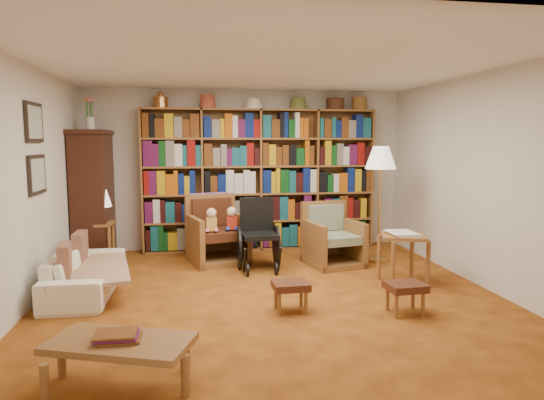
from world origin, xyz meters
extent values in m
plane|color=#A55619|center=(0.00, 0.00, 0.00)|extent=(5.00, 5.00, 0.00)
plane|color=white|center=(0.00, 0.00, 2.50)|extent=(5.00, 5.00, 0.00)
plane|color=silver|center=(0.00, 2.50, 1.25)|extent=(5.00, 0.00, 5.00)
plane|color=silver|center=(0.00, -2.50, 1.25)|extent=(5.00, 0.00, 5.00)
plane|color=silver|center=(-2.50, 0.00, 1.25)|extent=(0.00, 5.00, 5.00)
plane|color=silver|center=(2.50, 0.00, 1.25)|extent=(0.00, 5.00, 5.00)
cube|color=brown|center=(0.20, 2.34, 1.10)|extent=(3.60, 0.30, 2.20)
cube|color=#37140F|center=(-2.25, 2.00, 0.90)|extent=(0.45, 0.90, 1.80)
cube|color=#37140F|center=(-2.25, 2.00, 1.83)|extent=(0.50, 0.95, 0.06)
cylinder|color=white|center=(-2.25, 2.00, 1.95)|extent=(0.12, 0.12, 0.18)
cube|color=black|center=(-2.48, 0.30, 1.90)|extent=(0.03, 0.52, 0.42)
cube|color=gray|center=(-2.46, 0.30, 1.90)|extent=(0.01, 0.44, 0.34)
cube|color=black|center=(-2.48, 0.30, 1.35)|extent=(0.03, 0.52, 0.42)
cube|color=gray|center=(-2.46, 0.30, 1.35)|extent=(0.01, 0.44, 0.34)
imported|color=white|center=(-2.05, 0.40, 0.24)|extent=(1.62, 0.65, 0.47)
cube|color=beige|center=(-2.00, 0.40, 0.30)|extent=(1.06, 1.62, 0.04)
cube|color=maroon|center=(-2.18, 0.75, 0.45)|extent=(0.12, 0.37, 0.37)
cube|color=maroon|center=(-2.18, 0.05, 0.45)|extent=(0.18, 0.39, 0.38)
cube|color=brown|center=(-2.15, 1.74, 0.56)|extent=(0.42, 0.42, 0.04)
cylinder|color=brown|center=(-2.31, 1.59, 0.27)|extent=(0.05, 0.05, 0.54)
cylinder|color=brown|center=(-1.99, 1.59, 0.27)|extent=(0.05, 0.05, 0.54)
cylinder|color=brown|center=(-2.31, 1.90, 0.27)|extent=(0.05, 0.05, 0.54)
cylinder|color=brown|center=(-1.99, 1.90, 0.27)|extent=(0.05, 0.05, 0.54)
cylinder|color=gold|center=(-2.15, 1.74, 0.69)|extent=(0.13, 0.13, 0.21)
cone|color=#FAEFCD|center=(-2.15, 1.74, 0.95)|extent=(0.38, 0.38, 0.30)
cube|color=brown|center=(-0.51, 1.56, 0.04)|extent=(0.92, 0.95, 0.08)
cube|color=brown|center=(-0.85, 1.56, 0.33)|extent=(0.27, 0.77, 0.66)
cube|color=brown|center=(-0.18, 1.56, 0.33)|extent=(0.27, 0.77, 0.66)
cube|color=brown|center=(-0.51, 1.90, 0.47)|extent=(0.74, 0.28, 0.93)
cube|color=#4E2714|center=(-0.51, 1.53, 0.41)|extent=(0.73, 0.78, 0.12)
cube|color=#4E2714|center=(-0.51, 1.83, 0.68)|extent=(0.59, 0.25, 0.39)
cube|color=#D33874|center=(-0.51, 1.94, 0.75)|extent=(0.58, 0.21, 0.41)
cube|color=brown|center=(1.06, 1.15, 0.04)|extent=(0.81, 0.83, 0.08)
cube|color=brown|center=(0.75, 1.15, 0.30)|extent=(0.21, 0.71, 0.61)
cube|color=brown|center=(1.36, 1.15, 0.30)|extent=(0.21, 0.71, 0.61)
cube|color=brown|center=(1.06, 1.47, 0.43)|extent=(0.69, 0.21, 0.86)
cube|color=gray|center=(1.06, 1.12, 0.38)|extent=(0.64, 0.69, 0.11)
cube|color=gray|center=(1.06, 1.40, 0.63)|extent=(0.54, 0.20, 0.36)
cube|color=black|center=(0.01, 1.07, 0.46)|extent=(0.51, 0.51, 0.06)
cube|color=black|center=(0.01, 1.29, 0.72)|extent=(0.46, 0.10, 0.46)
cylinder|color=black|center=(-0.25, 1.17, 0.29)|extent=(0.03, 0.57, 0.57)
cylinder|color=black|center=(0.26, 1.17, 0.29)|extent=(0.03, 0.57, 0.57)
cylinder|color=black|center=(-0.18, 0.78, 0.08)|extent=(0.03, 0.16, 0.16)
cylinder|color=black|center=(0.19, 0.78, 0.08)|extent=(0.03, 0.16, 0.16)
cylinder|color=gold|center=(1.75, 1.25, 0.01)|extent=(0.28, 0.28, 0.03)
cylinder|color=gold|center=(1.75, 1.25, 0.69)|extent=(0.03, 0.03, 1.38)
cone|color=#FAEFCD|center=(1.75, 1.25, 1.48)|extent=(0.43, 0.43, 0.32)
cube|color=brown|center=(1.62, 0.15, 0.58)|extent=(0.63, 0.63, 0.04)
cylinder|color=brown|center=(1.41, -0.06, 0.28)|extent=(0.05, 0.05, 0.56)
cylinder|color=brown|center=(1.84, -0.06, 0.28)|extent=(0.05, 0.05, 0.56)
cylinder|color=brown|center=(1.41, 0.37, 0.28)|extent=(0.05, 0.05, 0.56)
cylinder|color=brown|center=(1.84, 0.37, 0.28)|extent=(0.05, 0.05, 0.56)
cube|color=silver|center=(1.62, 0.15, 0.62)|extent=(0.40, 0.45, 0.03)
cube|color=#4E2714|center=(0.11, -0.56, 0.27)|extent=(0.37, 0.32, 0.07)
cylinder|color=brown|center=(-0.02, -0.67, 0.12)|extent=(0.04, 0.04, 0.23)
cylinder|color=brown|center=(0.25, -0.67, 0.12)|extent=(0.04, 0.04, 0.23)
cylinder|color=brown|center=(-0.02, -0.46, 0.12)|extent=(0.04, 0.04, 0.23)
cylinder|color=brown|center=(0.25, -0.46, 0.12)|extent=(0.04, 0.04, 0.23)
cube|color=#4E2714|center=(1.22, -0.81, 0.27)|extent=(0.38, 0.33, 0.07)
cylinder|color=brown|center=(1.09, -0.92, 0.12)|extent=(0.04, 0.04, 0.24)
cylinder|color=brown|center=(1.36, -0.92, 0.12)|extent=(0.04, 0.04, 0.24)
cylinder|color=brown|center=(1.09, -0.70, 0.12)|extent=(0.04, 0.04, 0.24)
cylinder|color=brown|center=(1.36, -0.70, 0.12)|extent=(0.04, 0.04, 0.24)
cube|color=brown|center=(-1.35, -1.86, 0.32)|extent=(1.08, 0.79, 0.05)
cylinder|color=brown|center=(-1.79, -2.06, 0.15)|extent=(0.06, 0.06, 0.29)
cylinder|color=brown|center=(-0.91, -2.06, 0.15)|extent=(0.06, 0.06, 0.29)
cylinder|color=brown|center=(-1.79, -1.67, 0.15)|extent=(0.06, 0.06, 0.29)
cylinder|color=brown|center=(-0.91, -1.67, 0.15)|extent=(0.06, 0.06, 0.29)
cube|color=brown|center=(-1.35, -1.86, 0.37)|extent=(0.34, 0.30, 0.05)
camera|label=1|loc=(-0.82, -5.19, 1.70)|focal=32.00mm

